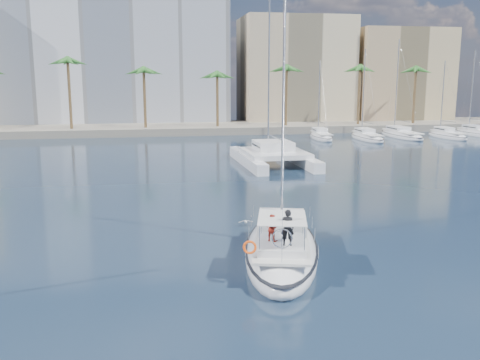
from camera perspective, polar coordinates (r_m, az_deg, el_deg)
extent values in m
plane|color=black|center=(31.95, 0.74, -6.16)|extent=(160.00, 160.00, 0.00)
cube|color=gray|center=(91.59, -6.21, 5.52)|extent=(120.00, 14.00, 1.20)
cube|color=silver|center=(103.29, -13.65, 13.35)|extent=(42.00, 16.00, 28.00)
cube|color=#C8B68F|center=(103.71, 5.82, 11.38)|extent=(20.00, 14.00, 20.00)
cube|color=tan|center=(108.91, 16.47, 10.45)|extent=(18.00, 12.00, 18.00)
cylinder|color=brown|center=(87.27, -6.11, 8.30)|extent=(0.44, 0.44, 10.50)
sphere|color=#2D6926|center=(87.17, -6.18, 11.75)|extent=(3.60, 3.60, 3.60)
cylinder|color=brown|center=(95.65, 14.89, 8.24)|extent=(0.44, 0.44, 10.50)
sphere|color=#2D6926|center=(95.56, 15.05, 11.38)|extent=(3.60, 3.60, 3.60)
ellipsoid|color=white|center=(28.52, 4.43, -7.59)|extent=(6.49, 12.35, 2.45)
ellipsoid|color=black|center=(28.41, 4.44, -6.93)|extent=(6.55, 12.47, 0.18)
cube|color=silver|center=(28.02, 4.45, -5.95)|extent=(4.73, 9.23, 0.12)
cube|color=silver|center=(29.22, 4.46, -4.49)|extent=(3.38, 4.35, 0.60)
cube|color=black|center=(29.21, 4.46, -4.45)|extent=(3.29, 3.92, 0.14)
cylinder|color=#B7BABF|center=(29.50, 4.68, 10.28)|extent=(0.15, 0.15, 15.46)
cylinder|color=#B7BABF|center=(27.93, 4.50, -2.68)|extent=(1.26, 4.65, 0.11)
cube|color=silver|center=(25.78, 4.47, -6.92)|extent=(2.88, 3.40, 0.36)
cube|color=silver|center=(25.28, 4.52, -4.04)|extent=(2.88, 3.40, 0.04)
torus|color=silver|center=(24.50, 4.50, -6.25)|extent=(0.94, 0.29, 0.96)
torus|color=#FF4F0D|center=(24.19, 1.04, -7.19)|extent=(0.66, 0.34, 0.64)
imported|color=black|center=(24.91, 5.08, -5.07)|extent=(0.72, 0.57, 1.72)
imported|color=maroon|center=(25.58, 3.38, -5.09)|extent=(0.81, 0.79, 1.31)
cube|color=white|center=(57.32, 0.79, 2.17)|extent=(1.72, 13.78, 1.10)
cube|color=white|center=(58.81, 6.19, 2.33)|extent=(1.72, 13.78, 1.10)
cube|color=silver|center=(57.24, 3.72, 2.89)|extent=(6.56, 7.79, 0.50)
cube|color=silver|center=(57.80, 3.54, 3.67)|extent=(3.93, 4.26, 1.00)
cube|color=black|center=(57.79, 3.54, 3.72)|extent=(3.93, 3.72, 0.18)
cylinder|color=#B7BABF|center=(59.31, 3.11, 12.26)|extent=(0.18, 0.18, 18.33)
ellipsoid|color=silver|center=(34.18, 0.62, -4.47)|extent=(0.19, 0.37, 0.18)
sphere|color=silver|center=(34.34, 0.57, -4.36)|extent=(0.10, 0.10, 0.10)
cube|color=gray|center=(34.13, 0.18, -4.45)|extent=(0.42, 0.15, 0.10)
cube|color=gray|center=(34.22, 1.05, -4.41)|extent=(0.42, 0.15, 0.10)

